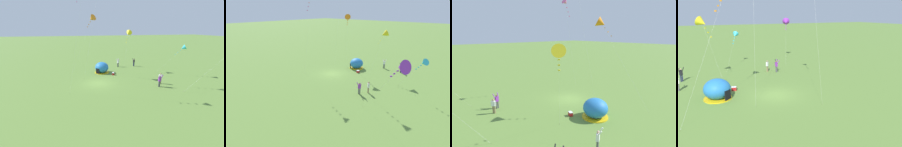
{
  "view_description": "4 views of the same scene",
  "coord_description": "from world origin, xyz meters",
  "views": [
    {
      "loc": [
        22.27,
        -3.23,
        8.49
      ],
      "look_at": [
        0.84,
        2.05,
        1.72
      ],
      "focal_mm": 24.0,
      "sensor_mm": 36.0,
      "label": 1
    },
    {
      "loc": [
        22.84,
        21.18,
        11.58
      ],
      "look_at": [
        3.62,
        4.62,
        2.17
      ],
      "focal_mm": 28.0,
      "sensor_mm": 36.0,
      "label": 2
    },
    {
      "loc": [
        -16.55,
        15.79,
        8.87
      ],
      "look_at": [
        -0.49,
        1.48,
        3.94
      ],
      "focal_mm": 28.0,
      "sensor_mm": 36.0,
      "label": 3
    },
    {
      "loc": [
        -8.14,
        -20.36,
        8.46
      ],
      "look_at": [
        2.1,
        0.89,
        1.91
      ],
      "focal_mm": 35.0,
      "sensor_mm": 36.0,
      "label": 4
    }
  ],
  "objects": [
    {
      "name": "kite_orange",
      "position": [
        -4.68,
        -0.11,
        9.96
      ],
      "size": [
        5.42,
        4.56,
        10.67
      ],
      "color": "silver",
      "rests_on": "ground"
    },
    {
      "name": "kite_yellow",
      "position": [
        -6.13,
        7.05,
        7.41
      ],
      "size": [
        2.66,
        2.4,
        8.14
      ],
      "color": "silver",
      "rests_on": "ground"
    },
    {
      "name": "kite_purple",
      "position": [
        8.62,
        16.11,
        6.91
      ],
      "size": [
        3.29,
        6.0,
        7.65
      ],
      "color": "silver",
      "rests_on": "ground"
    },
    {
      "name": "ground_plane",
      "position": [
        0.0,
        0.0,
        0.0
      ],
      "size": [
        300.0,
        300.0,
        0.0
      ],
      "primitive_type": "plane",
      "color": "olive"
    },
    {
      "name": "cooler_box",
      "position": [
        -3.73,
        3.4,
        0.22
      ],
      "size": [
        0.62,
        0.52,
        0.44
      ],
      "color": "red",
      "rests_on": "ground"
    },
    {
      "name": "person_near_tent",
      "position": [
        3.63,
        8.67,
        1.0
      ],
      "size": [
        0.55,
        0.68,
        1.89
      ],
      "color": "#4C4C51",
      "rests_on": "ground"
    },
    {
      "name": "kite_cyan",
      "position": [
        -0.69,
        15.51,
        5.05
      ],
      "size": [
        3.06,
        4.47,
        5.66
      ],
      "color": "silver",
      "rests_on": "ground"
    },
    {
      "name": "person_watching_sky",
      "position": [
        2.49,
        9.49,
        0.96
      ],
      "size": [
        0.44,
        0.44,
        1.72
      ],
      "color": "#8C7251",
      "rests_on": "ground"
    },
    {
      "name": "person_flying_kite",
      "position": [
        -9.41,
        5.96,
        1.0
      ],
      "size": [
        0.64,
        0.72,
        1.89
      ],
      "color": "#4C4C51",
      "rests_on": "ground"
    },
    {
      "name": "popup_tent",
      "position": [
        -5.74,
        1.62,
        1.0
      ],
      "size": [
        2.81,
        2.81,
        2.1
      ],
      "color": "#2672BF",
      "rests_on": "ground"
    },
    {
      "name": "person_arms_raised",
      "position": [
        -9.04,
        9.63,
        1.0
      ],
      "size": [
        0.72,
        0.64,
        1.89
      ],
      "color": "#1E2347",
      "rests_on": "ground"
    }
  ]
}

